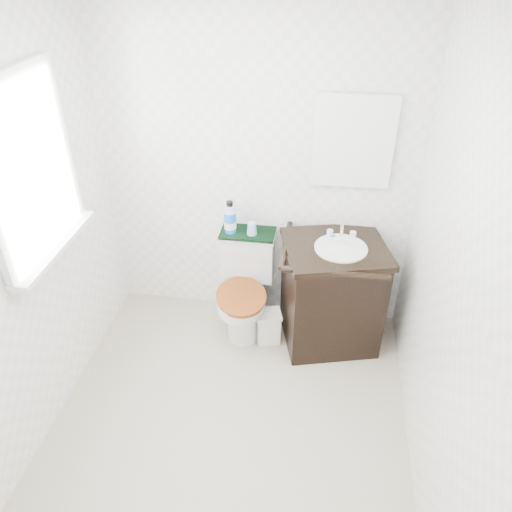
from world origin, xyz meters
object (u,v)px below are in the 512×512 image
(vanity, at_px, (332,292))
(cup, at_px, (252,228))
(trash_bin, at_px, (268,326))
(toilet, at_px, (246,289))
(mouthwash_bottle, at_px, (230,218))

(vanity, bearing_deg, cup, 164.85)
(trash_bin, bearing_deg, toilet, 138.95)
(toilet, xyz_separation_m, vanity, (0.64, -0.07, 0.10))
(vanity, height_order, mouthwash_bottle, mouthwash_bottle)
(cup, bearing_deg, toilet, -110.07)
(vanity, distance_m, mouthwash_bottle, 0.90)
(toilet, distance_m, trash_bin, 0.32)
(vanity, bearing_deg, trash_bin, -166.78)
(cup, bearing_deg, mouthwash_bottle, 176.69)
(toilet, distance_m, vanity, 0.65)
(trash_bin, bearing_deg, cup, 121.16)
(toilet, xyz_separation_m, mouthwash_bottle, (-0.12, 0.10, 0.55))
(cup, bearing_deg, trash_bin, -58.84)
(toilet, xyz_separation_m, cup, (0.03, 0.10, 0.48))
(toilet, distance_m, cup, 0.49)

